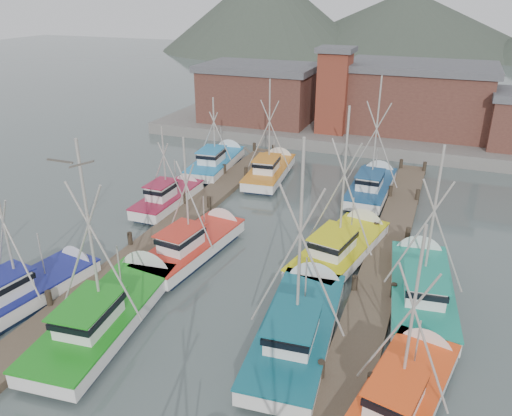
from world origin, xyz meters
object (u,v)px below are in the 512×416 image
(lookout_tower, at_px, (334,90))
(boat_4, at_px, (112,310))
(boat_12, at_px, (271,170))
(boat_8, at_px, (196,243))

(lookout_tower, relative_size, boat_4, 0.81)
(boat_4, xyz_separation_m, boat_12, (0.26, 22.12, -0.00))
(boat_4, distance_m, boat_12, 22.12)
(lookout_tower, bearing_deg, boat_8, -94.17)
(boat_8, relative_size, boat_12, 0.99)
(boat_8, bearing_deg, lookout_tower, 92.36)
(boat_4, height_order, boat_8, boat_4)
(boat_4, bearing_deg, boat_8, 79.48)
(lookout_tower, bearing_deg, boat_4, -94.22)
(lookout_tower, distance_m, boat_4, 35.01)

